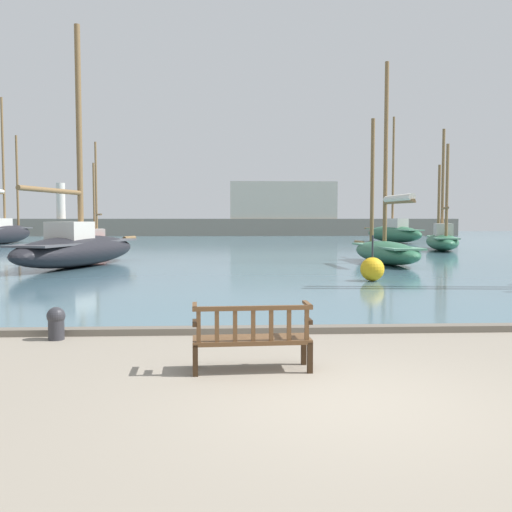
# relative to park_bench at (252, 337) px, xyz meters

# --- Properties ---
(ground_plane) EXTENTS (160.00, 160.00, 0.00)m
(ground_plane) POSITION_rel_park_bench_xyz_m (0.97, -1.30, -0.47)
(ground_plane) COLOR gray
(harbor_water) EXTENTS (100.00, 80.00, 0.08)m
(harbor_water) POSITION_rel_park_bench_xyz_m (0.97, 42.70, -0.43)
(harbor_water) COLOR slate
(harbor_water) RESTS_ON ground
(quay_edge_kerb) EXTENTS (40.00, 0.30, 0.12)m
(quay_edge_kerb) POSITION_rel_park_bench_xyz_m (0.97, 2.55, -0.41)
(quay_edge_kerb) COLOR #675F54
(quay_edge_kerb) RESTS_ON ground
(park_bench) EXTENTS (1.63, 0.61, 0.92)m
(park_bench) POSITION_rel_park_bench_xyz_m (0.00, 0.00, 0.00)
(park_bench) COLOR #322113
(park_bench) RESTS_ON ground
(sailboat_outer_starboard) EXTENTS (3.06, 6.10, 7.17)m
(sailboat_outer_starboard) POSITION_rel_park_bench_xyz_m (-9.18, 31.44, 0.20)
(sailboat_outer_starboard) COLOR maroon
(sailboat_outer_starboard) RESTS_ON harbor_water
(sailboat_outer_port) EXTENTS (3.34, 7.54, 7.64)m
(sailboat_outer_port) POSITION_rel_park_bench_xyz_m (13.25, 27.84, 0.34)
(sailboat_outer_port) COLOR #2D6647
(sailboat_outer_port) RESTS_ON harbor_water
(sailboat_mid_port) EXTENTS (2.27, 7.93, 8.85)m
(sailboat_mid_port) POSITION_rel_park_bench_xyz_m (6.66, 17.26, 0.31)
(sailboat_mid_port) COLOR #2D6647
(sailboat_mid_port) RESTS_ON harbor_water
(sailboat_centre_channel) EXTENTS (4.56, 10.24, 10.02)m
(sailboat_centre_channel) POSITION_rel_park_bench_xyz_m (-6.61, 16.56, 0.41)
(sailboat_centre_channel) COLOR black
(sailboat_centre_channel) RESTS_ON harbor_water
(sailboat_far_starboard) EXTENTS (3.74, 9.32, 10.53)m
(sailboat_far_starboard) POSITION_rel_park_bench_xyz_m (13.67, 39.83, 0.49)
(sailboat_far_starboard) COLOR #2D6647
(sailboat_far_starboard) RESTS_ON harbor_water
(sailboat_mid_starboard) EXTENTS (2.72, 8.42, 11.58)m
(sailboat_mid_starboard) POSITION_rel_park_bench_xyz_m (-18.19, 38.69, 0.63)
(sailboat_mid_starboard) COLOR black
(sailboat_mid_starboard) RESTS_ON harbor_water
(mooring_bollard) EXTENTS (0.31, 0.31, 0.56)m
(mooring_bollard) POSITION_rel_park_bench_xyz_m (-3.27, 2.17, -0.16)
(mooring_bollard) COLOR #2D2D33
(mooring_bollard) RESTS_ON ground
(channel_buoy) EXTENTS (0.76, 0.76, 1.46)m
(channel_buoy) POSITION_rel_park_bench_xyz_m (4.29, 10.30, -0.00)
(channel_buoy) COLOR gold
(channel_buoy) RESTS_ON harbor_water
(far_breakwater) EXTENTS (51.71, 2.40, 6.43)m
(far_breakwater) POSITION_rel_park_bench_xyz_m (2.28, 59.53, 1.55)
(far_breakwater) COLOR slate
(far_breakwater) RESTS_ON ground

